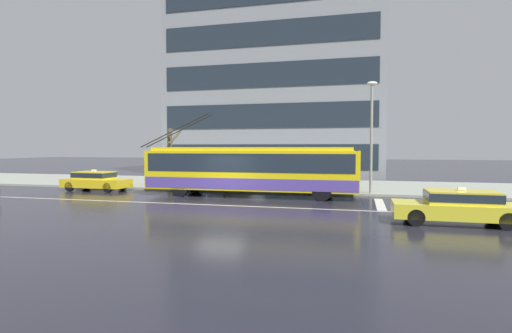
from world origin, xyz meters
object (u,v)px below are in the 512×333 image
object	(u,v)px
trolleybus	(251,169)
street_lamp	(371,127)
taxi_queued_behind_bus	(95,180)
taxi_oncoming_far	(458,205)
bus_shelter	(237,160)
pedestrian_approaching_curb	(224,164)
street_tree_bare	(170,154)
pedestrian_at_shelter	(231,163)

from	to	relation	value
trolleybus	street_lamp	size ratio (longest dim) A/B	2.00
taxi_queued_behind_bus	taxi_oncoming_far	distance (m)	21.61
taxi_oncoming_far	bus_shelter	distance (m)	15.37
pedestrian_approaching_curb	street_tree_bare	size ratio (longest dim) A/B	0.50
bus_shelter	taxi_queued_behind_bus	bearing A→B (deg)	-160.26
bus_shelter	pedestrian_approaching_curb	distance (m)	1.23
trolleybus	pedestrian_approaching_curb	xyz separation A→B (m)	(-2.52, 2.42, 0.17)
taxi_queued_behind_bus	trolleybus	bearing A→B (deg)	-1.87
bus_shelter	street_lamp	size ratio (longest dim) A/B	0.61
bus_shelter	street_tree_bare	distance (m)	5.37
pedestrian_approaching_curb	street_tree_bare	bearing A→B (deg)	159.37
taxi_queued_behind_bus	pedestrian_at_shelter	world-z (taller)	pedestrian_at_shelter
pedestrian_at_shelter	street_tree_bare	world-z (taller)	street_tree_bare
taxi_queued_behind_bus	bus_shelter	distance (m)	9.45
bus_shelter	street_lamp	xyz separation A→B (m)	(8.80, -1.51, 2.07)
taxi_queued_behind_bus	pedestrian_at_shelter	bearing A→B (deg)	25.02
street_tree_bare	trolleybus	bearing A→B (deg)	-30.05
taxi_oncoming_far	street_tree_bare	world-z (taller)	street_tree_bare
street_lamp	pedestrian_at_shelter	bearing A→B (deg)	166.94
taxi_oncoming_far	trolleybus	bearing A→B (deg)	147.04
street_lamp	street_tree_bare	world-z (taller)	street_lamp
taxi_oncoming_far	pedestrian_at_shelter	xyz separation A→B (m)	(-12.35, 10.50, 1.03)
bus_shelter	pedestrian_at_shelter	world-z (taller)	bus_shelter
pedestrian_at_shelter	taxi_oncoming_far	bearing A→B (deg)	-40.39
taxi_queued_behind_bus	bus_shelter	world-z (taller)	bus_shelter
trolleybus	street_lamp	xyz separation A→B (m)	(6.80, 2.00, 2.45)
taxi_queued_behind_bus	street_tree_bare	bearing A→B (deg)	47.88
bus_shelter	pedestrian_approaching_curb	world-z (taller)	bus_shelter
pedestrian_approaching_curb	street_lamp	size ratio (longest dim) A/B	0.31
taxi_queued_behind_bus	pedestrian_at_shelter	xyz separation A→B (m)	(8.21, 3.83, 1.03)
trolleybus	bus_shelter	world-z (taller)	trolleybus
taxi_oncoming_far	street_tree_bare	bearing A→B (deg)	148.26
taxi_queued_behind_bus	pedestrian_approaching_curb	world-z (taller)	pedestrian_approaching_curb
bus_shelter	street_lamp	bearing A→B (deg)	-9.75
trolleybus	pedestrian_at_shelter	xyz separation A→B (m)	(-2.60, 4.18, 0.15)
taxi_oncoming_far	street_lamp	size ratio (longest dim) A/B	0.69
trolleybus	pedestrian_approaching_curb	world-z (taller)	trolleybus
bus_shelter	street_lamp	distance (m)	9.16
taxi_oncoming_far	bus_shelter	size ratio (longest dim) A/B	1.13
taxi_queued_behind_bus	taxi_oncoming_far	size ratio (longest dim) A/B	0.99
taxi_queued_behind_bus	street_tree_bare	size ratio (longest dim) A/B	1.09
trolleybus	taxi_queued_behind_bus	bearing A→B (deg)	178.13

